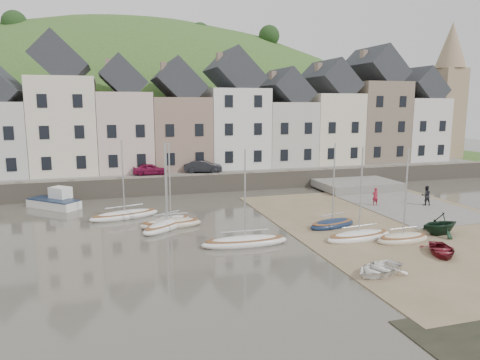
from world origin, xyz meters
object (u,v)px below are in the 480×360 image
object	(u,v)px
person_dark	(426,195)
sailboat_0	(125,215)
rowboat_green	(440,224)
car_right	(203,166)
person_red	(375,196)
rowboat_red	(441,250)
car_left	(150,169)
rowboat_white	(378,269)

from	to	relation	value
person_dark	sailboat_0	bearing A→B (deg)	2.11
sailboat_0	rowboat_green	distance (m)	23.02
car_right	person_red	bearing A→B (deg)	-121.27
rowboat_green	rowboat_red	xyz separation A→B (m)	(-2.82, -3.46, -0.47)
sailboat_0	car_left	size ratio (longest dim) A/B	1.80
person_dark	car_left	xyz separation A→B (m)	(-22.22, 14.33, 1.23)
rowboat_red	car_left	size ratio (longest dim) A/B	0.82
rowboat_white	rowboat_green	bearing A→B (deg)	102.21
car_left	rowboat_red	bearing A→B (deg)	-145.92
sailboat_0	person_red	distance (m)	21.14
rowboat_red	rowboat_green	bearing A→B (deg)	77.54
rowboat_green	rowboat_white	bearing A→B (deg)	-63.38
sailboat_0	person_dark	size ratio (longest dim) A/B	3.71
person_dark	rowboat_white	bearing A→B (deg)	53.50
sailboat_0	rowboat_red	xyz separation A→B (m)	(17.48, -14.30, 0.10)
rowboat_green	rowboat_red	size ratio (longest dim) A/B	1.01
person_red	person_dark	distance (m)	4.42
sailboat_0	person_dark	world-z (taller)	sailboat_0
person_red	rowboat_red	bearing A→B (deg)	74.47
rowboat_red	car_right	bearing A→B (deg)	136.00
rowboat_white	car_left	bearing A→B (deg)	178.85
rowboat_white	rowboat_green	xyz separation A→B (m)	(8.12, 5.08, 0.45)
rowboat_white	car_left	xyz separation A→B (m)	(-9.13, 27.00, 1.82)
rowboat_green	person_red	world-z (taller)	person_red
person_dark	car_right	distance (m)	22.02
person_red	car_right	world-z (taller)	car_right
sailboat_0	rowboat_red	distance (m)	22.58
rowboat_white	person_dark	bearing A→B (deg)	114.21
sailboat_0	car_left	bearing A→B (deg)	74.59
person_red	car_right	bearing A→B (deg)	-45.93
rowboat_white	rowboat_red	distance (m)	5.54
person_dark	person_red	bearing A→B (deg)	-6.61
car_left	rowboat_white	bearing A→B (deg)	-156.86
rowboat_red	car_left	xyz separation A→B (m)	(-14.43, 25.38, 1.84)
rowboat_red	person_red	xyz separation A→B (m)	(3.55, 12.26, 0.53)
person_red	rowboat_white	bearing A→B (deg)	58.10
rowboat_white	rowboat_green	size ratio (longest dim) A/B	1.04
person_red	sailboat_0	bearing A→B (deg)	-4.92
sailboat_0	rowboat_white	bearing A→B (deg)	-52.58
person_red	person_dark	world-z (taller)	person_dark
person_red	person_dark	xyz separation A→B (m)	(4.24, -1.22, 0.08)
rowboat_white	person_red	bearing A→B (deg)	127.66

